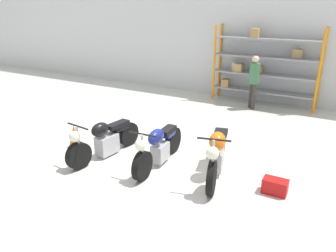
{
  "coord_description": "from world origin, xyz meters",
  "views": [
    {
      "loc": [
        3.28,
        -5.52,
        3.27
      ],
      "look_at": [
        0.0,
        0.4,
        0.7
      ],
      "focal_mm": 35.0,
      "sensor_mm": 36.0,
      "label": 1
    }
  ],
  "objects_px": {
    "motorcycle_orange": "(217,152)",
    "toolbox": "(275,186)",
    "traffic_cone": "(75,136)",
    "motorcycle_blue": "(159,147)",
    "shelving_rack": "(262,65)",
    "motorcycle_black": "(105,140)",
    "person_browsing": "(254,78)"
  },
  "relations": [
    {
      "from": "shelving_rack",
      "to": "motorcycle_black",
      "type": "height_order",
      "value": "shelving_rack"
    },
    {
      "from": "motorcycle_black",
      "to": "person_browsing",
      "type": "height_order",
      "value": "person_browsing"
    },
    {
      "from": "motorcycle_blue",
      "to": "motorcycle_orange",
      "type": "bearing_deg",
      "value": 96.41
    },
    {
      "from": "motorcycle_orange",
      "to": "person_browsing",
      "type": "xyz_separation_m",
      "value": [
        -0.6,
        4.7,
        0.52
      ]
    },
    {
      "from": "motorcycle_blue",
      "to": "person_browsing",
      "type": "height_order",
      "value": "person_browsing"
    },
    {
      "from": "person_browsing",
      "to": "toolbox",
      "type": "xyz_separation_m",
      "value": [
        1.78,
        -4.85,
        -0.87
      ]
    },
    {
      "from": "person_browsing",
      "to": "motorcycle_orange",
      "type": "bearing_deg",
      "value": 58.55
    },
    {
      "from": "motorcycle_orange",
      "to": "person_browsing",
      "type": "distance_m",
      "value": 4.77
    },
    {
      "from": "motorcycle_blue",
      "to": "motorcycle_orange",
      "type": "xyz_separation_m",
      "value": [
        1.23,
        0.21,
        0.07
      ]
    },
    {
      "from": "person_browsing",
      "to": "traffic_cone",
      "type": "bearing_deg",
      "value": 21.97
    },
    {
      "from": "motorcycle_blue",
      "to": "shelving_rack",
      "type": "bearing_deg",
      "value": 170.02
    },
    {
      "from": "shelving_rack",
      "to": "motorcycle_blue",
      "type": "bearing_deg",
      "value": -96.87
    },
    {
      "from": "motorcycle_orange",
      "to": "person_browsing",
      "type": "relative_size",
      "value": 1.26
    },
    {
      "from": "shelving_rack",
      "to": "motorcycle_orange",
      "type": "xyz_separation_m",
      "value": [
        0.55,
        -5.4,
        -0.83
      ]
    },
    {
      "from": "motorcycle_blue",
      "to": "person_browsing",
      "type": "distance_m",
      "value": 4.98
    },
    {
      "from": "traffic_cone",
      "to": "motorcycle_black",
      "type": "bearing_deg",
      "value": -2.38
    },
    {
      "from": "shelving_rack",
      "to": "motorcycle_black",
      "type": "distance_m",
      "value": 6.2
    },
    {
      "from": "toolbox",
      "to": "motorcycle_blue",
      "type": "bearing_deg",
      "value": -178.67
    },
    {
      "from": "shelving_rack",
      "to": "motorcycle_black",
      "type": "xyz_separation_m",
      "value": [
        -1.95,
        -5.82,
        -0.92
      ]
    },
    {
      "from": "motorcycle_orange",
      "to": "traffic_cone",
      "type": "height_order",
      "value": "motorcycle_orange"
    },
    {
      "from": "person_browsing",
      "to": "traffic_cone",
      "type": "height_order",
      "value": "person_browsing"
    },
    {
      "from": "motorcycle_blue",
      "to": "motorcycle_orange",
      "type": "distance_m",
      "value": 1.25
    },
    {
      "from": "motorcycle_orange",
      "to": "toolbox",
      "type": "distance_m",
      "value": 1.24
    },
    {
      "from": "motorcycle_black",
      "to": "person_browsing",
      "type": "distance_m",
      "value": 5.49
    },
    {
      "from": "motorcycle_orange",
      "to": "motorcycle_blue",
      "type": "bearing_deg",
      "value": -94.3
    },
    {
      "from": "toolbox",
      "to": "traffic_cone",
      "type": "bearing_deg",
      "value": -177.15
    },
    {
      "from": "person_browsing",
      "to": "traffic_cone",
      "type": "xyz_separation_m",
      "value": [
        -2.86,
        -5.08,
        -0.73
      ]
    },
    {
      "from": "traffic_cone",
      "to": "motorcycle_orange",
      "type": "bearing_deg",
      "value": 6.28
    },
    {
      "from": "shelving_rack",
      "to": "traffic_cone",
      "type": "distance_m",
      "value": 6.55
    },
    {
      "from": "motorcycle_black",
      "to": "motorcycle_blue",
      "type": "xyz_separation_m",
      "value": [
        1.27,
        0.21,
        0.02
      ]
    },
    {
      "from": "shelving_rack",
      "to": "motorcycle_black",
      "type": "relative_size",
      "value": 1.66
    },
    {
      "from": "motorcycle_orange",
      "to": "person_browsing",
      "type": "bearing_deg",
      "value": 173.42
    }
  ]
}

